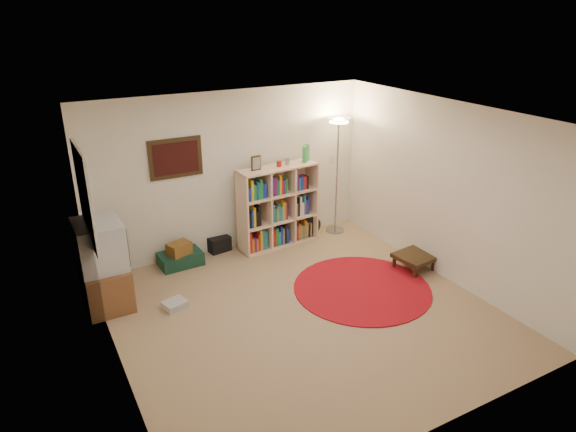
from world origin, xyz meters
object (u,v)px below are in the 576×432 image
at_px(side_table, 414,257).
at_px(tv_stand, 103,266).
at_px(floor_fan, 311,226).
at_px(bookshelf, 277,208).
at_px(suitcase, 181,259).
at_px(floor_lamp, 338,138).

bearing_deg(side_table, tv_stand, 164.17).
bearing_deg(side_table, floor_fan, 113.49).
height_order(bookshelf, side_table, bookshelf).
xyz_separation_m(tv_stand, suitcase, (1.17, 0.60, -0.46)).
relative_size(floor_lamp, suitcase, 3.07).
distance_m(floor_fan, tv_stand, 3.47).
bearing_deg(floor_fan, bookshelf, -165.53).
distance_m(suitcase, side_table, 3.49).
xyz_separation_m(floor_lamp, side_table, (0.25, -1.73, -1.45)).
bearing_deg(floor_lamp, tv_stand, -172.05).
bearing_deg(tv_stand, bookshelf, 10.39).
relative_size(floor_fan, tv_stand, 0.33).
bearing_deg(floor_fan, suitcase, -167.19).
bearing_deg(suitcase, floor_lamp, -3.82).
height_order(floor_fan, side_table, floor_fan).
distance_m(bookshelf, side_table, 2.26).
relative_size(floor_lamp, floor_fan, 5.13).
distance_m(floor_lamp, side_table, 2.27).
distance_m(floor_fan, side_table, 1.88).
bearing_deg(side_table, suitcase, 149.21).
xyz_separation_m(tv_stand, side_table, (4.16, -1.18, -0.37)).
bearing_deg(tv_stand, floor_fan, 8.40).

